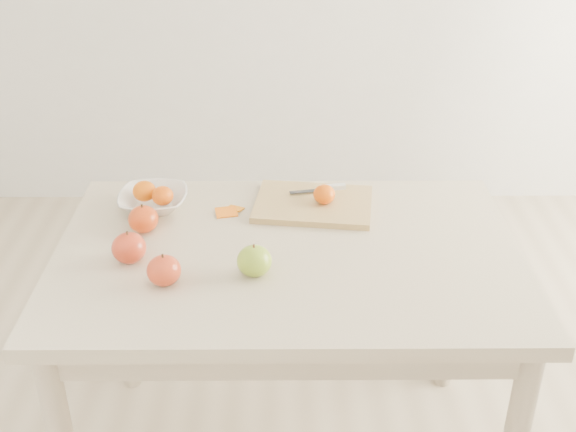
{
  "coord_description": "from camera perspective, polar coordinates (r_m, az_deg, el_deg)",
  "views": [
    {
      "loc": [
        -0.01,
        -1.58,
        1.72
      ],
      "look_at": [
        0.0,
        0.05,
        0.82
      ],
      "focal_mm": 45.0,
      "sensor_mm": 36.0,
      "label": 1
    }
  ],
  "objects": [
    {
      "name": "apple_red_a",
      "position": [
        1.96,
        -11.36,
        -0.25
      ],
      "size": [
        0.08,
        0.08,
        0.07
      ],
      "primitive_type": "ellipsoid",
      "color": "#A50C02",
      "rests_on": "table"
    },
    {
      "name": "apple_green",
      "position": [
        1.74,
        -2.68,
        -3.56
      ],
      "size": [
        0.09,
        0.09,
        0.08
      ],
      "primitive_type": "ellipsoid",
      "color": "#5D8715",
      "rests_on": "table"
    },
    {
      "name": "orange_peel_b",
      "position": [
        2.05,
        -4.22,
        0.54
      ],
      "size": [
        0.06,
        0.05,
        0.01
      ],
      "primitive_type": "cube",
      "rotation": [
        -0.14,
        0.0,
        -0.43
      ],
      "color": "#CD700E",
      "rests_on": "table"
    },
    {
      "name": "table",
      "position": [
        1.91,
        0.01,
        -5.16
      ],
      "size": [
        1.2,
        0.8,
        0.75
      ],
      "color": "beige",
      "rests_on": "ground"
    },
    {
      "name": "bowl_tangerine_near",
      "position": [
        2.08,
        -11.28,
        1.95
      ],
      "size": [
        0.07,
        0.07,
        0.06
      ],
      "primitive_type": "ellipsoid",
      "color": "orange",
      "rests_on": "fruit_bowl"
    },
    {
      "name": "paring_knife",
      "position": [
        2.11,
        3.21,
        2.23
      ],
      "size": [
        0.17,
        0.06,
        0.01
      ],
      "color": "silver",
      "rests_on": "cutting_board"
    },
    {
      "name": "apple_red_b",
      "position": [
        1.83,
        -12.46,
        -2.48
      ],
      "size": [
        0.09,
        0.09,
        0.08
      ],
      "primitive_type": "ellipsoid",
      "color": "#8F0904",
      "rests_on": "table"
    },
    {
      "name": "fruit_bowl",
      "position": [
        2.08,
        -10.59,
        1.22
      ],
      "size": [
        0.19,
        0.19,
        0.05
      ],
      "primitive_type": "imported",
      "color": "white",
      "rests_on": "table"
    },
    {
      "name": "orange_peel_a",
      "position": [
        2.03,
        -4.88,
        0.2
      ],
      "size": [
        0.07,
        0.06,
        0.01
      ],
      "primitive_type": "cube",
      "rotation": [
        0.21,
        0.0,
        0.22
      ],
      "color": "orange",
      "rests_on": "table"
    },
    {
      "name": "board_tangerine",
      "position": [
        2.03,
        2.88,
        1.73
      ],
      "size": [
        0.06,
        0.06,
        0.05
      ],
      "primitive_type": "ellipsoid",
      "color": "#CF5407",
      "rests_on": "cutting_board"
    },
    {
      "name": "cutting_board",
      "position": [
        2.06,
        2.01,
        0.95
      ],
      "size": [
        0.36,
        0.28,
        0.02
      ],
      "primitive_type": "cube",
      "rotation": [
        0.0,
        0.0,
        -0.13
      ],
      "color": "tan",
      "rests_on": "table"
    },
    {
      "name": "apple_red_c",
      "position": [
        1.73,
        -9.78,
        -4.26
      ],
      "size": [
        0.08,
        0.08,
        0.07
      ],
      "primitive_type": "ellipsoid",
      "color": "#A72314",
      "rests_on": "table"
    },
    {
      "name": "bowl_tangerine_far",
      "position": [
        2.05,
        -9.88,
        1.6
      ],
      "size": [
        0.06,
        0.06,
        0.05
      ],
      "primitive_type": "ellipsoid",
      "color": "#C95707",
      "rests_on": "fruit_bowl"
    }
  ]
}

